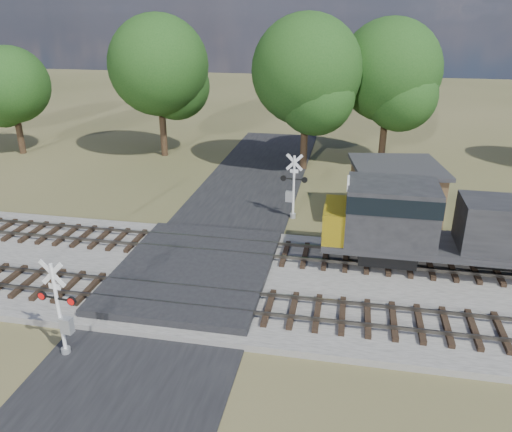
# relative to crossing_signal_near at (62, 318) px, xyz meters

# --- Properties ---
(ground) EXTENTS (160.00, 160.00, 0.00)m
(ground) POSITION_rel_crossing_signal_near_xyz_m (2.83, 5.89, -1.61)
(ground) COLOR #404424
(ground) RESTS_ON ground
(ballast_bed) EXTENTS (140.00, 10.00, 0.30)m
(ballast_bed) POSITION_rel_crossing_signal_near_xyz_m (12.83, 6.39, -1.46)
(ballast_bed) COLOR gray
(ballast_bed) RESTS_ON ground
(road) EXTENTS (7.00, 60.00, 0.08)m
(road) POSITION_rel_crossing_signal_near_xyz_m (2.83, 5.89, -1.57)
(road) COLOR black
(road) RESTS_ON ground
(crossing_panel) EXTENTS (7.00, 9.00, 0.62)m
(crossing_panel) POSITION_rel_crossing_signal_near_xyz_m (2.83, 6.39, -1.30)
(crossing_panel) COLOR #262628
(crossing_panel) RESTS_ON ground
(track_near) EXTENTS (140.00, 2.60, 0.33)m
(track_near) POSITION_rel_crossing_signal_near_xyz_m (5.95, 3.89, -1.20)
(track_near) COLOR black
(track_near) RESTS_ON ballast_bed
(track_far) EXTENTS (140.00, 2.60, 0.33)m
(track_far) POSITION_rel_crossing_signal_near_xyz_m (5.95, 8.89, -1.20)
(track_far) COLOR black
(track_far) RESTS_ON ballast_bed
(crossing_signal_near) EXTENTS (1.56, 0.36, 3.88)m
(crossing_signal_near) POSITION_rel_crossing_signal_near_xyz_m (0.00, 0.00, 0.00)
(crossing_signal_near) COLOR silver
(crossing_signal_near) RESTS_ON ground
(crossing_signal_far) EXTENTS (1.62, 0.36, 4.03)m
(crossing_signal_far) POSITION_rel_crossing_signal_near_xyz_m (6.45, 14.50, 0.06)
(crossing_signal_far) COLOR silver
(crossing_signal_far) RESTS_ON ground
(equipment_shed) EXTENTS (5.76, 5.76, 3.43)m
(equipment_shed) POSITION_rel_crossing_signal_near_xyz_m (12.44, 15.41, 0.12)
(equipment_shed) COLOR #49341F
(equipment_shed) RESTS_ON ground
(treeline) EXTENTS (80.72, 11.13, 11.68)m
(treeline) POSITION_rel_crossing_signal_near_xyz_m (11.30, 26.30, 5.33)
(treeline) COLOR black
(treeline) RESTS_ON ground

